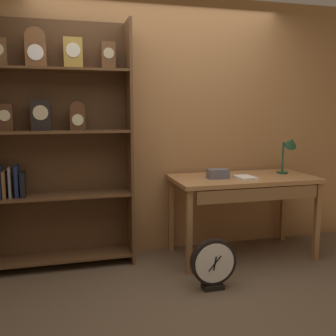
# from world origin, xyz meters

# --- Properties ---
(ground_plane) EXTENTS (10.00, 10.00, 0.00)m
(ground_plane) POSITION_xyz_m (0.00, 0.00, 0.00)
(ground_plane) COLOR brown
(back_wood_panel) EXTENTS (4.80, 0.05, 2.60)m
(back_wood_panel) POSITION_xyz_m (0.00, 1.29, 1.30)
(back_wood_panel) COLOR #9E6B3D
(back_wood_panel) RESTS_ON ground
(bookshelf) EXTENTS (1.32, 0.32, 2.28)m
(bookshelf) POSITION_xyz_m (-1.05, 1.08, 1.21)
(bookshelf) COLOR brown
(bookshelf) RESTS_ON ground
(workbench) EXTENTS (1.42, 0.71, 0.81)m
(workbench) POSITION_xyz_m (0.74, 0.85, 0.73)
(workbench) COLOR #9E6B3D
(workbench) RESTS_ON ground
(desk_lamp) EXTENTS (0.20, 0.20, 0.41)m
(desk_lamp) POSITION_xyz_m (1.27, 0.90, 1.09)
(desk_lamp) COLOR #1E472D
(desk_lamp) RESTS_ON workbench
(toolbox_small) EXTENTS (0.20, 0.12, 0.09)m
(toolbox_small) POSITION_xyz_m (0.46, 0.84, 0.86)
(toolbox_small) COLOR #595960
(toolbox_small) RESTS_ON workbench
(open_repair_manual) EXTENTS (0.17, 0.23, 0.02)m
(open_repair_manual) POSITION_xyz_m (0.71, 0.75, 0.83)
(open_repair_manual) COLOR silver
(open_repair_manual) RESTS_ON workbench
(round_clock_large) EXTENTS (0.39, 0.11, 0.43)m
(round_clock_large) POSITION_xyz_m (0.19, 0.23, 0.22)
(round_clock_large) COLOR black
(round_clock_large) RESTS_ON ground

